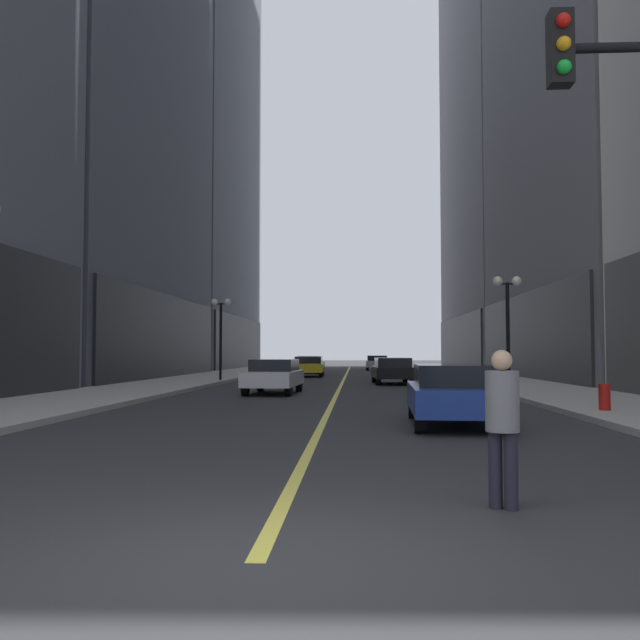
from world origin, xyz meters
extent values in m
plane|color=#2D2D30|center=(0.00, 35.00, 0.00)|extent=(200.00, 200.00, 0.00)
cube|color=#ADA8A0|center=(-8.25, 35.00, 0.07)|extent=(4.50, 78.00, 0.15)
cube|color=#ADA8A0|center=(8.25, 35.00, 0.07)|extent=(4.50, 78.00, 0.15)
cube|color=#E5D64C|center=(0.00, 35.00, 0.00)|extent=(0.16, 70.00, 0.01)
cube|color=black|center=(-10.60, 34.50, 2.50)|extent=(0.50, 22.80, 5.00)
cube|color=slate|center=(-17.56, 60.00, 29.15)|extent=(14.11, 26.00, 58.30)
cube|color=#212327|center=(-10.60, 60.00, 2.50)|extent=(0.50, 24.70, 5.00)
cube|color=#2C2C2E|center=(10.60, 34.50, 2.50)|extent=(0.50, 22.80, 5.00)
cube|color=#2C2C2E|center=(10.60, 60.00, 2.50)|extent=(0.50, 24.70, 5.00)
cube|color=navy|center=(2.86, 9.77, 0.59)|extent=(2.01, 4.48, 0.55)
cube|color=black|center=(2.85, 9.55, 1.07)|extent=(1.71, 2.53, 0.50)
cylinder|color=black|center=(2.12, 11.34, 0.32)|extent=(0.24, 0.65, 0.64)
cylinder|color=black|center=(3.72, 11.28, 0.32)|extent=(0.24, 0.65, 0.64)
cylinder|color=black|center=(2.00, 8.26, 0.32)|extent=(0.24, 0.65, 0.64)
cylinder|color=black|center=(3.59, 8.20, 0.32)|extent=(0.24, 0.65, 0.64)
cube|color=silver|center=(-2.42, 20.75, 0.59)|extent=(2.00, 4.42, 0.55)
cube|color=black|center=(-2.41, 20.97, 1.07)|extent=(1.70, 2.50, 0.50)
cylinder|color=black|center=(-1.70, 19.20, 0.32)|extent=(0.25, 0.65, 0.64)
cylinder|color=black|center=(-3.28, 19.27, 0.32)|extent=(0.25, 0.65, 0.64)
cylinder|color=black|center=(-1.57, 22.24, 0.32)|extent=(0.25, 0.65, 0.64)
cylinder|color=black|center=(-3.15, 22.31, 0.32)|extent=(0.25, 0.65, 0.64)
cube|color=black|center=(2.55, 29.13, 0.59)|extent=(2.07, 4.49, 0.55)
cube|color=black|center=(2.56, 28.91, 1.07)|extent=(1.76, 2.54, 0.50)
cylinder|color=black|center=(1.67, 30.64, 0.32)|extent=(0.25, 0.65, 0.64)
cylinder|color=black|center=(3.31, 30.71, 0.32)|extent=(0.25, 0.65, 0.64)
cylinder|color=black|center=(1.80, 27.56, 0.32)|extent=(0.25, 0.65, 0.64)
cylinder|color=black|center=(3.44, 27.63, 0.32)|extent=(0.25, 0.65, 0.64)
cube|color=yellow|center=(-2.39, 39.07, 0.59)|extent=(2.02, 4.36, 0.55)
cube|color=black|center=(-2.39, 39.28, 1.07)|extent=(1.75, 2.45, 0.50)
cylinder|color=black|center=(-1.51, 37.57, 0.32)|extent=(0.23, 0.64, 0.64)
cylinder|color=black|center=(-3.21, 37.54, 0.32)|extent=(0.23, 0.64, 0.64)
cylinder|color=black|center=(-1.57, 40.59, 0.32)|extent=(0.23, 0.64, 0.64)
cylinder|color=black|center=(-3.26, 40.56, 0.32)|extent=(0.23, 0.64, 0.64)
cube|color=#141E4C|center=(-2.82, 46.47, 0.59)|extent=(2.08, 4.66, 0.55)
cube|color=black|center=(-2.81, 46.70, 1.07)|extent=(1.76, 2.64, 0.50)
cylinder|color=black|center=(-2.09, 44.83, 0.32)|extent=(0.25, 0.65, 0.64)
cylinder|color=black|center=(-3.71, 44.91, 0.32)|extent=(0.25, 0.65, 0.64)
cylinder|color=black|center=(-1.93, 48.03, 0.32)|extent=(0.25, 0.65, 0.64)
cylinder|color=black|center=(-3.55, 48.11, 0.32)|extent=(0.25, 0.65, 0.64)
cube|color=#B7B7BC|center=(2.54, 55.00, 0.59)|extent=(1.92, 4.64, 0.55)
cube|color=black|center=(2.54, 54.77, 1.07)|extent=(1.68, 2.60, 0.50)
cylinder|color=black|center=(1.71, 56.63, 0.32)|extent=(0.22, 0.64, 0.64)
cylinder|color=black|center=(3.37, 56.62, 0.32)|extent=(0.22, 0.64, 0.64)
cylinder|color=black|center=(1.70, 53.38, 0.32)|extent=(0.22, 0.64, 0.64)
cylinder|color=black|center=(3.36, 53.38, 0.32)|extent=(0.22, 0.64, 0.64)
cylinder|color=black|center=(2.31, 1.83, 0.39)|extent=(0.14, 0.14, 0.78)
cylinder|color=black|center=(2.17, 1.91, 0.39)|extent=(0.14, 0.14, 0.78)
cylinder|color=slate|center=(2.24, 1.87, 1.09)|extent=(0.47, 0.47, 0.62)
sphere|color=tan|center=(2.24, 1.87, 1.50)|extent=(0.21, 0.21, 0.21)
cube|color=black|center=(3.20, 2.93, 5.20)|extent=(0.28, 0.24, 0.90)
sphere|color=red|center=(3.20, 2.79, 5.48)|extent=(0.17, 0.17, 0.17)
sphere|color=orange|center=(3.20, 2.79, 5.20)|extent=(0.17, 0.17, 0.17)
sphere|color=green|center=(3.20, 2.79, 4.92)|extent=(0.17, 0.17, 0.17)
cylinder|color=black|center=(-6.40, 30.13, 2.10)|extent=(0.14, 0.14, 4.20)
cylinder|color=black|center=(-6.40, 30.13, 4.15)|extent=(0.80, 0.06, 0.06)
sphere|color=white|center=(-6.75, 30.13, 4.25)|extent=(0.36, 0.36, 0.36)
sphere|color=white|center=(-6.05, 30.13, 4.25)|extent=(0.36, 0.36, 0.36)
cylinder|color=black|center=(6.40, 20.40, 2.10)|extent=(0.14, 0.14, 4.20)
cylinder|color=black|center=(6.40, 20.40, 4.15)|extent=(0.80, 0.06, 0.06)
sphere|color=white|center=(6.05, 20.40, 4.25)|extent=(0.36, 0.36, 0.36)
sphere|color=white|center=(6.75, 20.40, 4.25)|extent=(0.36, 0.36, 0.36)
cylinder|color=red|center=(6.90, 12.06, 0.40)|extent=(0.28, 0.28, 0.80)
camera|label=1|loc=(0.76, -5.09, 1.58)|focal=37.90mm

